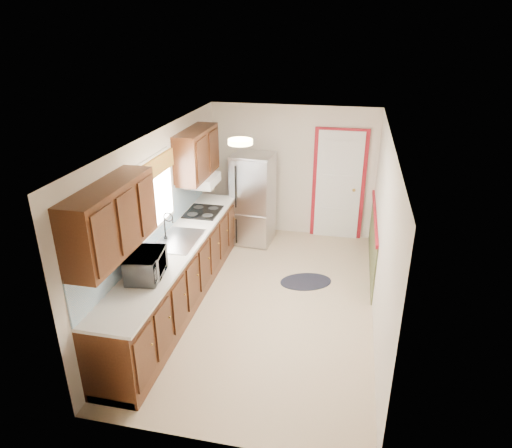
% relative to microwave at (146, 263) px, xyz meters
% --- Properties ---
extents(room_shell, '(3.20, 5.20, 2.52)m').
position_rel_microwave_xyz_m(room_shell, '(1.20, 1.21, 0.07)').
color(room_shell, '#C4AC8A').
rests_on(room_shell, ground).
extents(kitchen_run, '(0.63, 4.00, 2.20)m').
position_rel_microwave_xyz_m(kitchen_run, '(-0.04, 0.92, -0.32)').
color(kitchen_run, '#3C1C0D').
rests_on(kitchen_run, ground).
extents(back_wall_trim, '(1.12, 2.30, 2.08)m').
position_rel_microwave_xyz_m(back_wall_trim, '(2.19, 3.42, -0.24)').
color(back_wall_trim, maroon).
rests_on(back_wall_trim, ground).
extents(ceiling_fixture, '(0.30, 0.30, 0.06)m').
position_rel_microwave_xyz_m(ceiling_fixture, '(0.90, 1.01, 1.23)').
color(ceiling_fixture, '#FFD88C').
rests_on(ceiling_fixture, room_shell).
extents(microwave, '(0.39, 0.59, 0.38)m').
position_rel_microwave_xyz_m(microwave, '(0.00, 0.00, 0.00)').
color(microwave, white).
rests_on(microwave, kitchen_run).
extents(refrigerator, '(0.73, 0.71, 1.64)m').
position_rel_microwave_xyz_m(refrigerator, '(0.59, 3.14, -0.31)').
color(refrigerator, '#B7B7BC').
rests_on(refrigerator, ground).
extents(rug, '(0.93, 0.77, 0.01)m').
position_rel_microwave_xyz_m(rug, '(1.70, 1.86, -1.12)').
color(rug, black).
rests_on(rug, ground).
extents(cooktop, '(0.51, 0.62, 0.02)m').
position_rel_microwave_xyz_m(cooktop, '(0.01, 2.07, -0.18)').
color(cooktop, black).
rests_on(cooktop, kitchen_run).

